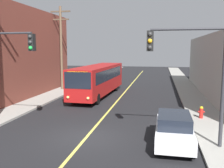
{
  "coord_description": "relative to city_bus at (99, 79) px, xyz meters",
  "views": [
    {
      "loc": [
        3.98,
        -13.07,
        4.89
      ],
      "look_at": [
        0.0,
        7.55,
        2.0
      ],
      "focal_mm": 40.33,
      "sensor_mm": 36.0,
      "label": 1
    }
  ],
  "objects": [
    {
      "name": "lane_stripe_center",
      "position": [
        2.42,
        2.43,
        -1.81
      ],
      "size": [
        0.16,
        60.0,
        0.01
      ],
      "primitive_type": "cube",
      "color": "#D8CC4C",
      "rests_on": "ground"
    },
    {
      "name": "sidewalk_right",
      "position": [
        9.67,
        -2.57,
        -1.74
      ],
      "size": [
        2.5,
        90.0,
        0.15
      ],
      "primitive_type": "cube",
      "color": "gray",
      "rests_on": "ground"
    },
    {
      "name": "traffic_signal_left_corner",
      "position": [
        -2.99,
        -11.92,
        2.49
      ],
      "size": [
        3.75,
        0.48,
        6.0
      ],
      "color": "#2D2D33",
      "rests_on": "sidewalk_left"
    },
    {
      "name": "ground_plane",
      "position": [
        2.42,
        -12.57,
        -1.82
      ],
      "size": [
        120.0,
        120.0,
        0.0
      ],
      "primitive_type": "plane",
      "color": "black"
    },
    {
      "name": "traffic_signal_right_corner",
      "position": [
        7.83,
        -13.01,
        2.49
      ],
      "size": [
        3.75,
        0.48,
        6.0
      ],
      "color": "#2D2D33",
      "rests_on": "sidewalk_right"
    },
    {
      "name": "fire_hydrant",
      "position": [
        9.27,
        -7.75,
        -1.23
      ],
      "size": [
        0.44,
        0.26,
        0.84
      ],
      "color": "red",
      "rests_on": "sidewalk_right"
    },
    {
      "name": "sidewalk_left",
      "position": [
        -4.83,
        -2.57,
        -1.74
      ],
      "size": [
        2.5,
        90.0,
        0.15
      ],
      "primitive_type": "cube",
      "color": "gray",
      "rests_on": "ground"
    },
    {
      "name": "parked_car_white",
      "position": [
        7.16,
        -12.79,
        -0.98
      ],
      "size": [
        1.86,
        4.42,
        1.62
      ],
      "color": "silver",
      "rests_on": "ground"
    },
    {
      "name": "city_bus",
      "position": [
        0.0,
        0.0,
        0.0
      ],
      "size": [
        3.13,
        12.25,
        3.2
      ],
      "color": "maroon",
      "rests_on": "ground"
    },
    {
      "name": "utility_pole_mid",
      "position": [
        -5.18,
        2.68,
        3.68
      ],
      "size": [
        2.4,
        0.28,
        9.71
      ],
      "color": "brown",
      "rests_on": "sidewalk_left"
    }
  ]
}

